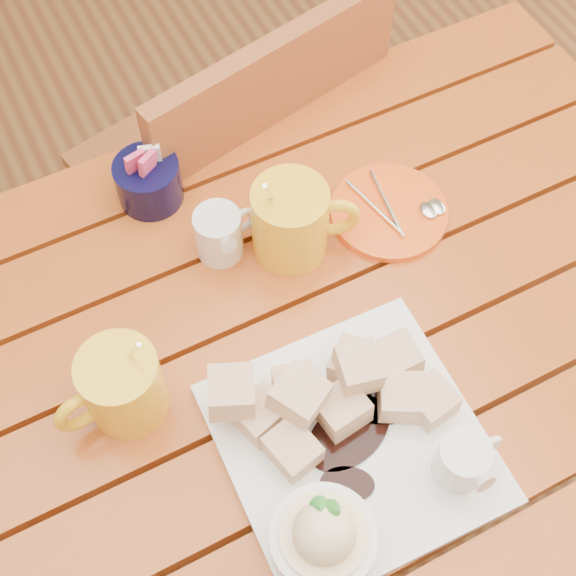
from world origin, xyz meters
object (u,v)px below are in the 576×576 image
orange_saucer (390,211)px  chair_far (239,178)px  dessert_plate (346,455)px  table (301,381)px  coffee_mug_right (292,220)px  coffee_mug_left (120,386)px

orange_saucer → chair_far: size_ratio=0.18×
dessert_plate → chair_far: chair_far is taller
table → orange_saucer: orange_saucer is taller
dessert_plate → coffee_mug_right: bearing=73.9°
table → chair_far: bearing=75.6°
table → coffee_mug_left: 0.27m
table → orange_saucer: (0.20, 0.12, 0.11)m
dessert_plate → coffee_mug_left: coffee_mug_left is taller
dessert_plate → chair_far: bearing=76.7°
table → orange_saucer: size_ratio=7.54×
table → coffee_mug_right: coffee_mug_right is taller
table → chair_far: size_ratio=1.35×
dessert_plate → coffee_mug_right: 0.30m
orange_saucer → coffee_mug_left: bearing=-166.7°
dessert_plate → orange_saucer: size_ratio=1.83×
chair_far → table: bearing=63.5°
coffee_mug_left → orange_saucer: size_ratio=0.97×
coffee_mug_left → table: bearing=-13.9°
chair_far → dessert_plate: bearing=64.6°
coffee_mug_left → chair_far: size_ratio=0.17×
coffee_mug_left → coffee_mug_right: (0.28, 0.11, 0.00)m
table → dessert_plate: dessert_plate is taller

